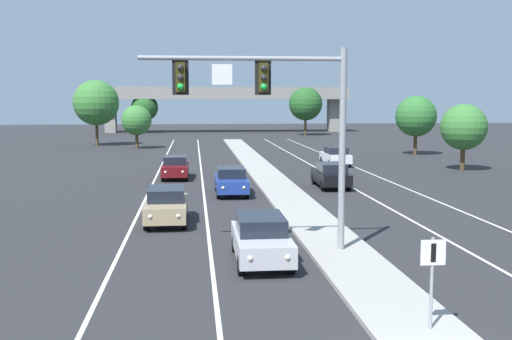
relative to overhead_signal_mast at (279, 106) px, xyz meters
The scene contains 20 objects.
median_island 9.24m from the overhead_signal_mast, 72.41° to the left, with size 2.40×110.00×0.15m, color #9E9B93.
lane_stripe_oncoming_center 15.40m from the overhead_signal_mast, 99.57° to the left, with size 0.14×100.00×0.01m, color silver.
lane_stripe_receding_center 16.74m from the overhead_signal_mast, 63.84° to the left, with size 0.14×100.00×0.01m, color silver.
edge_stripe_left 16.25m from the overhead_signal_mast, 111.81° to the left, with size 0.14×100.00×0.01m, color silver.
edge_stripe_right 18.37m from the overhead_signal_mast, 54.15° to the left, with size 0.14×100.00×0.01m, color silver.
overhead_signal_mast is the anchor object (origin of this frame).
median_sign_post 9.01m from the overhead_signal_mast, 71.87° to the right, with size 0.60×0.10×2.20m.
car_oncoming_silver 4.64m from the overhead_signal_mast, 129.54° to the right, with size 1.83×4.47×1.58m.
car_oncoming_tan 8.75m from the overhead_signal_mast, 124.19° to the left, with size 1.83×4.47×1.58m.
car_oncoming_blue 14.90m from the overhead_signal_mast, 93.24° to the left, with size 1.84×4.48×1.58m.
car_oncoming_darkred 22.77m from the overhead_signal_mast, 101.04° to the left, with size 1.86×4.48×1.58m.
car_receding_black 17.85m from the overhead_signal_mast, 70.90° to the left, with size 1.87×4.49×1.58m.
car_receding_white 30.81m from the overhead_signal_mast, 72.88° to the left, with size 1.85×4.48×1.58m.
overpass_bridge 83.92m from the overhead_signal_mast, 88.43° to the left, with size 42.40×6.40×7.65m.
tree_far_left_a 56.06m from the overhead_signal_mast, 105.11° to the left, with size 5.48×5.48×7.93m.
tree_far_right_b 30.54m from the overhead_signal_mast, 53.63° to the left, with size 3.61×3.61×5.23m.
tree_far_left_b 49.89m from the overhead_signal_mast, 100.86° to the left, with size 3.41×3.41×4.94m.
tree_far_right_c 73.98m from the overhead_signal_mast, 78.76° to the left, with size 5.19×5.19×7.52m.
tree_far_right_a 42.84m from the overhead_signal_mast, 63.18° to the left, with size 4.12×4.12×5.96m.
tree_far_left_c 83.18m from the overhead_signal_mast, 97.65° to the left, with size 4.49×4.49×6.49m.
Camera 1 is at (-5.26, -10.39, 5.53)m, focal length 42.69 mm.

